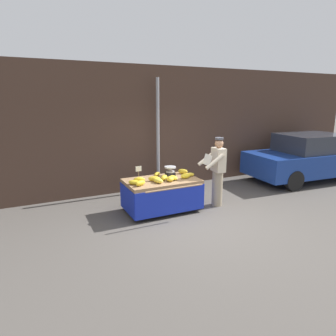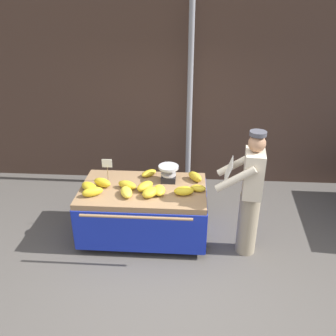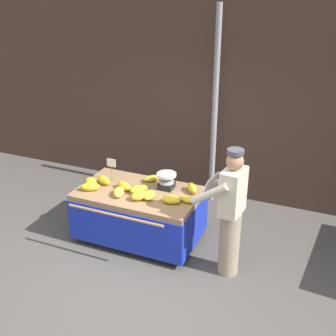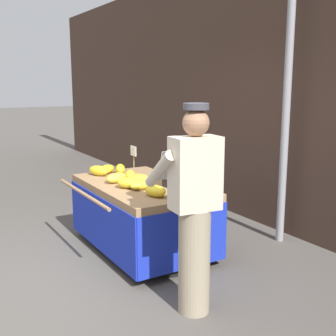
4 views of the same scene
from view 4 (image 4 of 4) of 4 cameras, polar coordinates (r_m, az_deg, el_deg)
The scene contains 19 objects.
ground_plane at distance 4.20m, azimuth -12.47°, elevation -15.41°, with size 60.00×60.00×0.00m, color #514C47.
back_wall at distance 5.42m, azimuth 17.65°, elevation 9.69°, with size 16.00×0.24×3.54m, color #473328.
street_pole at distance 5.11m, azimuth 15.38°, elevation 7.77°, with size 0.09×0.09×3.18m, color gray.
banana_cart at distance 4.82m, azimuth -3.46°, elevation -4.50°, with size 1.73×1.22×0.77m.
weighing_scale at distance 4.56m, azimuth 0.92°, elevation -1.09°, with size 0.28×0.28×0.23m.
price_sign at distance 5.23m, azimuth -4.59°, elevation 1.91°, with size 0.14×0.01×0.34m.
banana_bunch_0 at distance 4.49m, azimuth -3.68°, elevation -2.20°, with size 0.16×0.25×0.10m, color yellow.
banana_bunch_1 at distance 4.89m, azimuth 0.43°, elevation -1.13°, with size 0.12×0.25×0.09m, color gold.
banana_bunch_2 at distance 5.24m, azimuth -6.32°, elevation -0.17°, with size 0.12×0.26×0.12m, color gold.
banana_bunch_3 at distance 5.33m, azimuth -8.10°, elevation -0.15°, with size 0.16×0.30×0.10m, color gold.
banana_bunch_4 at distance 4.82m, azimuth -6.87°, elevation -1.29°, with size 0.14×0.27×0.11m, color yellow.
banana_bunch_5 at distance 4.55m, azimuth -5.23°, elevation -1.94°, with size 0.17×0.24×0.12m, color gold.
banana_bunch_6 at distance 4.21m, azimuth -1.69°, elevation -3.03°, with size 0.15×0.26×0.11m, color gold.
banana_bunch_7 at distance 4.29m, azimuth 3.96°, elevation -2.68°, with size 0.11×0.26×0.12m, color gold.
banana_bunch_8 at distance 4.69m, azimuth -3.94°, elevation -1.50°, with size 0.14×0.26×0.12m, color gold.
banana_bunch_9 at distance 5.20m, azimuth -9.18°, elevation -0.35°, with size 0.12×0.27×0.12m, color gold.
banana_bunch_10 at distance 4.11m, azimuth 0.84°, elevation -3.55°, with size 0.12×0.20×0.09m, color gold.
banana_bunch_11 at distance 4.91m, azimuth -5.00°, elevation -0.96°, with size 0.12×0.27×0.12m, color gold.
vendor_person at distance 3.46m, azimuth 3.44°, elevation -5.46°, with size 0.61×0.56×1.71m.
Camera 4 is at (3.59, -1.14, 1.87)m, focal length 46.08 mm.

